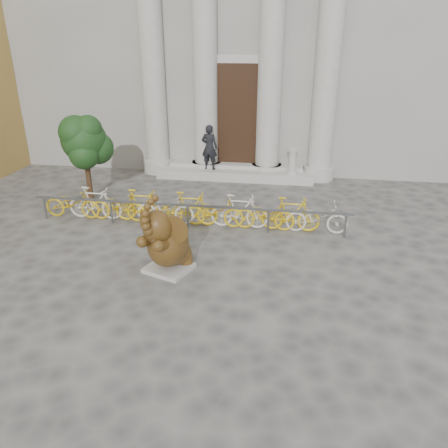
% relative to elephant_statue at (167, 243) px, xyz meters
% --- Properties ---
extents(ground, '(80.00, 80.00, 0.00)m').
position_rel_elephant_statue_xyz_m(ground, '(0.59, -1.88, -0.72)').
color(ground, '#474442').
rests_on(ground, ground).
extents(classical_building, '(22.00, 10.70, 12.00)m').
position_rel_elephant_statue_xyz_m(classical_building, '(0.59, 13.06, 5.26)').
color(classical_building, gray).
rests_on(classical_building, ground).
extents(entrance_steps, '(6.00, 1.20, 0.36)m').
position_rel_elephant_statue_xyz_m(entrance_steps, '(0.59, 7.52, -0.54)').
color(entrance_steps, '#A8A59E').
rests_on(entrance_steps, ground).
extents(elephant_statue, '(1.33, 1.58, 1.99)m').
position_rel_elephant_statue_xyz_m(elephant_statue, '(0.00, 0.00, 0.00)').
color(elephant_statue, '#A8A59E').
rests_on(elephant_statue, ground).
extents(bike_rack, '(9.20, 0.53, 1.00)m').
position_rel_elephant_statue_xyz_m(bike_rack, '(-0.11, 2.78, -0.22)').
color(bike_rack, slate).
rests_on(bike_rack, ground).
extents(tree, '(1.64, 1.50, 2.85)m').
position_rel_elephant_statue_xyz_m(tree, '(-3.88, 4.32, 1.26)').
color(tree, '#332114').
rests_on(tree, ground).
extents(pedestrian, '(0.68, 0.50, 1.71)m').
position_rel_elephant_statue_xyz_m(pedestrian, '(-0.38, 7.37, 0.49)').
color(pedestrian, black).
rests_on(pedestrian, entrance_steps).
extents(balustrade_post, '(0.40, 0.40, 0.98)m').
position_rel_elephant_statue_xyz_m(balustrade_post, '(2.77, 7.22, 0.09)').
color(balustrade_post, '#A8A59E').
rests_on(balustrade_post, entrance_steps).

